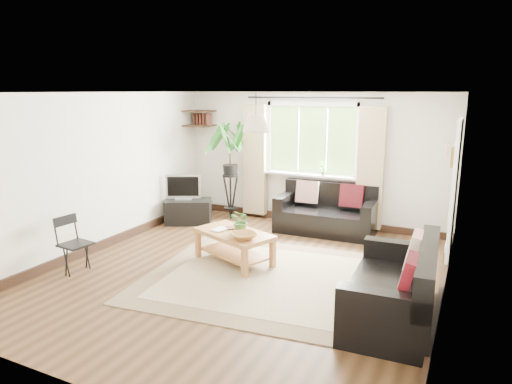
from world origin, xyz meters
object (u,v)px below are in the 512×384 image
at_px(sofa_right, 392,283).
at_px(folding_chair, 76,245).
at_px(palm_stand, 230,171).
at_px(sofa_back, 326,210).
at_px(tv_stand, 188,211).
at_px(coffee_table, 234,247).

height_order(sofa_right, folding_chair, sofa_right).
height_order(palm_stand, folding_chair, palm_stand).
relative_size(sofa_back, tv_stand, 2.03).
xyz_separation_m(sofa_back, palm_stand, (-1.92, 0.06, 0.53)).
bearing_deg(tv_stand, coffee_table, -65.64).
relative_size(coffee_table, folding_chair, 1.47).
height_order(tv_stand, palm_stand, palm_stand).
relative_size(coffee_table, tv_stand, 1.37).
bearing_deg(palm_stand, coffee_table, -59.94).
distance_m(sofa_right, folding_chair, 4.09).
xyz_separation_m(tv_stand, palm_stand, (0.55, 0.64, 0.70)).
height_order(sofa_back, coffee_table, sofa_back).
relative_size(sofa_back, folding_chair, 2.18).
bearing_deg(coffee_table, folding_chair, -144.61).
distance_m(coffee_table, folding_chair, 2.15).
bearing_deg(coffee_table, tv_stand, 140.99).
height_order(coffee_table, palm_stand, palm_stand).
distance_m(tv_stand, palm_stand, 1.10).
xyz_separation_m(sofa_right, coffee_table, (-2.31, 0.68, -0.17)).
bearing_deg(sofa_back, palm_stand, 175.90).
bearing_deg(tv_stand, sofa_back, -13.52).
xyz_separation_m(palm_stand, folding_chair, (-0.57, -3.28, -0.54)).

